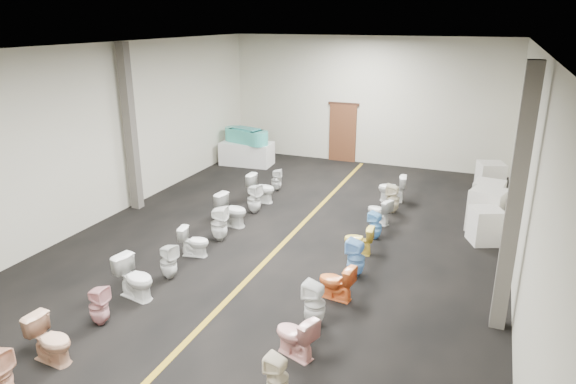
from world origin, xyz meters
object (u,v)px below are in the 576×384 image
toilet_left_10 (261,188)px  toilet_right_3 (295,335)px  toilet_left_11 (276,180)px  appliance_crate_c (488,197)px  toilet_left_5 (169,262)px  toilet_left_3 (99,306)px  toilet_left_7 (219,224)px  toilet_left_9 (254,199)px  toilet_right_5 (336,282)px  toilet_right_6 (356,258)px  appliance_crate_a (485,226)px  display_table (247,153)px  toilet_right_7 (359,240)px  toilet_right_2 (277,378)px  toilet_right_10 (393,199)px  toilet_left_8 (232,210)px  toilet_right_8 (375,226)px  bathtub (246,136)px  toilet_right_4 (315,304)px  toilet_left_2 (51,340)px  toilet_right_11 (392,188)px  appliance_crate_b (487,210)px  toilet_left_4 (135,278)px  toilet_left_6 (194,242)px  toilet_right_9 (379,211)px  appliance_crate_d (490,179)px

toilet_left_10 → toilet_right_3: bearing=-150.2°
toilet_left_11 → appliance_crate_c: bearing=-99.9°
toilet_left_5 → toilet_left_3: bearing=-173.1°
toilet_left_7 → toilet_left_9: 1.96m
toilet_right_5 → toilet_right_6: size_ratio=0.87×
toilet_right_6 → appliance_crate_c: bearing=162.3°
appliance_crate_a → toilet_left_10: appliance_crate_a is taller
toilet_left_10 → display_table: bearing=33.1°
toilet_left_11 → toilet_right_7: size_ratio=1.03×
toilet_right_2 → toilet_right_10: bearing=-173.1°
toilet_left_8 → toilet_right_3: toilet_left_8 is taller
toilet_left_3 → toilet_right_8: 6.50m
appliance_crate_a → bathtub: bearing=153.9°
toilet_right_2 → toilet_right_7: toilet_right_2 is taller
toilet_right_4 → toilet_right_7: bearing=-174.0°
toilet_left_2 → appliance_crate_a: bearing=-35.2°
toilet_right_2 → toilet_right_10: 7.85m
toilet_left_7 → toilet_right_11: size_ratio=1.09×
appliance_crate_c → toilet_left_10: appliance_crate_c is taller
appliance_crate_b → toilet_left_4: size_ratio=1.30×
toilet_right_8 → toilet_left_11: bearing=-106.1°
toilet_left_8 → toilet_right_2: size_ratio=1.20×
toilet_right_7 → toilet_right_5: bearing=-1.6°
appliance_crate_a → toilet_left_7: size_ratio=0.99×
toilet_left_11 → toilet_right_11: 3.50m
appliance_crate_b → toilet_right_8: 2.92m
toilet_left_2 → toilet_left_6: toilet_left_2 is taller
toilet_left_8 → toilet_left_2: bearing=-173.7°
toilet_right_9 → appliance_crate_c: bearing=150.7°
toilet_left_10 → toilet_right_6: size_ratio=1.00×
toilet_left_9 → appliance_crate_c: bearing=-55.2°
toilet_right_6 → appliance_crate_b: bearing=154.4°
appliance_crate_a → toilet_left_6: 6.79m
appliance_crate_c → toilet_left_9: size_ratio=1.06×
bathtub → toilet_left_10: bathtub is taller
display_table → toilet_right_5: display_table is taller
toilet_left_5 → toilet_right_4: bearing=-86.7°
display_table → appliance_crate_d: appliance_crate_d is taller
bathtub → appliance_crate_b: (8.26, -3.22, -0.54)m
bathtub → toilet_left_10: 4.11m
appliance_crate_d → toilet_right_11: bearing=-148.2°
toilet_left_5 → toilet_left_9: bearing=11.4°
toilet_left_10 → toilet_left_8: bearing=-177.5°
toilet_left_6 → toilet_right_8: size_ratio=0.99×
bathtub → toilet_right_3: (5.66, -9.75, -0.70)m
toilet_left_8 → toilet_right_2: 6.47m
bathtub → toilet_right_5: size_ratio=2.56×
toilet_left_9 → toilet_right_4: size_ratio=1.00×
toilet_left_7 → toilet_right_10: 4.86m
appliance_crate_c → toilet_right_6: 5.52m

